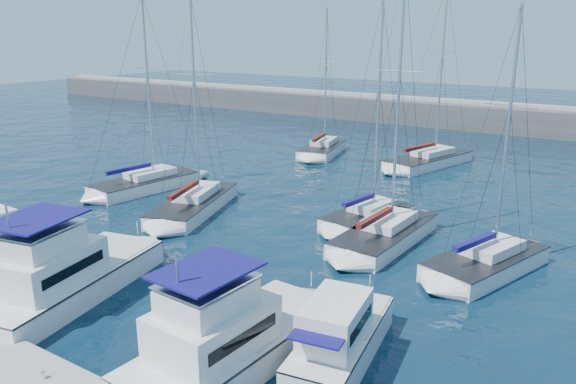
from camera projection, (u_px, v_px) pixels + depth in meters
The scene contains 13 objects.
ground at pixel (241, 279), 28.16m from camera, with size 220.00×220.00×0.00m, color #06202D.
breakwater at pixel (495, 121), 69.84m from camera, with size 160.00×6.00×4.45m.
dock_cleat_centre at pixel (43, 375), 19.08m from camera, with size 0.16×0.16×0.25m, color silver.
motor_yacht_port_inner at pixel (60, 276), 25.75m from camera, with size 5.74×10.49×4.69m.
motor_yacht_stbd_inner at pixel (227, 341), 20.42m from camera, with size 4.03×9.37×4.69m.
motor_yacht_stbd_outer at pixel (339, 339), 20.87m from camera, with size 3.31×7.06×3.20m.
sailboat_mid_a at pixel (146, 183), 43.69m from camera, with size 4.30×8.89×14.85m.
sailboat_mid_b at pixel (194, 204), 38.51m from camera, with size 5.75×9.67×14.72m.
sailboat_mid_c at pixel (368, 218), 35.66m from camera, with size 4.08×6.91×14.19m.
sailboat_mid_d at pixel (385, 234), 32.80m from camera, with size 3.55×8.66×15.78m.
sailboat_mid_e at pixel (486, 262), 28.87m from camera, with size 5.18×7.97×13.55m.
sailboat_back_a at pixel (322, 149), 56.15m from camera, with size 4.75×8.25×14.47m.
sailboat_back_b at pixel (429, 160), 51.44m from camera, with size 5.68×10.24×16.30m.
Camera 1 is at (15.99, -20.43, 12.03)m, focal length 35.00 mm.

